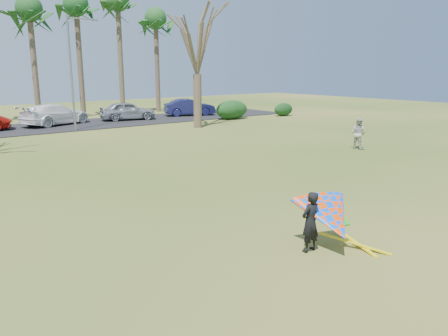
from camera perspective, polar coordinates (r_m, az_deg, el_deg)
ground at (r=13.61m, az=5.23°, el=-6.00°), size 100.00×100.00×0.00m
parking_strip at (r=35.73m, az=-23.47°, el=4.79°), size 46.00×7.00×0.06m
palm_6 at (r=42.05m, az=-24.11°, el=18.31°), size 4.84×4.84×10.84m
palm_7 at (r=43.34m, az=-18.78°, el=19.44°), size 4.84×4.84×11.54m
palm_8 at (r=44.96m, az=-13.73°, el=20.35°), size 4.84×4.84×12.24m
palm_9 at (r=46.62m, az=-8.93°, el=18.59°), size 4.84×4.84×10.84m
bare_tree_right at (r=33.29m, az=-3.58°, el=16.58°), size 6.27×6.27×9.21m
streetlight at (r=33.22m, az=-19.12°, el=12.30°), size 2.28×0.18×8.00m
hedge_near at (r=38.96m, az=1.02°, el=7.62°), size 3.33×1.51×1.67m
hedge_far at (r=42.11m, az=7.77°, el=7.59°), size 2.19×1.03×1.22m
car_3 at (r=37.02m, az=-21.16°, el=6.56°), size 6.13×4.30×1.65m
car_4 at (r=38.79m, az=-12.48°, el=7.32°), size 4.95×2.84×1.59m
car_5 at (r=41.70m, az=-4.51°, el=7.93°), size 5.00×3.09×1.56m
pedestrian_a at (r=25.46m, az=17.12°, el=4.34°), size 0.74×0.90×1.73m
kite_flyer at (r=11.00m, az=13.55°, el=-6.31°), size 2.13×2.39×2.02m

